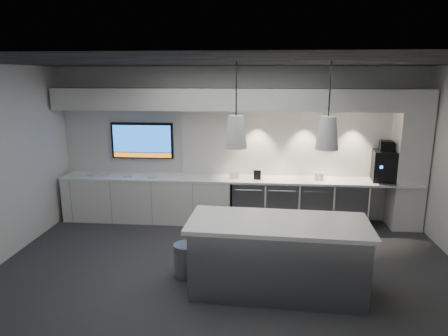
# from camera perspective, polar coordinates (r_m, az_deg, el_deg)

# --- Properties ---
(floor) EXTENTS (7.00, 7.00, 0.00)m
(floor) POSITION_cam_1_polar(r_m,az_deg,el_deg) (6.00, 0.46, -15.09)
(floor) COLOR #2D2D30
(floor) RESTS_ON ground
(ceiling) EXTENTS (7.00, 7.00, 0.00)m
(ceiling) POSITION_cam_1_polar(r_m,az_deg,el_deg) (5.29, 0.52, 14.89)
(ceiling) COLOR black
(ceiling) RESTS_ON wall_back
(wall_back) EXTENTS (7.00, 0.00, 7.00)m
(wall_back) POSITION_cam_1_polar(r_m,az_deg,el_deg) (7.89, 1.90, 3.38)
(wall_back) COLOR silver
(wall_back) RESTS_ON floor
(wall_front) EXTENTS (7.00, 0.00, 7.00)m
(wall_front) POSITION_cam_1_polar(r_m,az_deg,el_deg) (3.10, -3.20, -12.43)
(wall_front) COLOR silver
(wall_front) RESTS_ON floor
(back_counter) EXTENTS (6.80, 0.65, 0.04)m
(back_counter) POSITION_cam_1_polar(r_m,az_deg,el_deg) (7.71, 1.74, -1.58)
(back_counter) COLOR white
(back_counter) RESTS_ON left_base_cabinets
(left_base_cabinets) EXTENTS (3.30, 0.63, 0.86)m
(left_base_cabinets) POSITION_cam_1_polar(r_m,az_deg,el_deg) (8.12, -10.75, -4.35)
(left_base_cabinets) COLOR white
(left_base_cabinets) RESTS_ON floor
(fridge_unit_a) EXTENTS (0.60, 0.61, 0.85)m
(fridge_unit_a) POSITION_cam_1_polar(r_m,az_deg,el_deg) (7.83, 3.55, -4.84)
(fridge_unit_a) COLOR gray
(fridge_unit_a) RESTS_ON floor
(fridge_unit_b) EXTENTS (0.60, 0.61, 0.85)m
(fridge_unit_b) POSITION_cam_1_polar(r_m,az_deg,el_deg) (7.84, 8.17, -4.92)
(fridge_unit_b) COLOR gray
(fridge_unit_b) RESTS_ON floor
(fridge_unit_c) EXTENTS (0.60, 0.61, 0.85)m
(fridge_unit_c) POSITION_cam_1_polar(r_m,az_deg,el_deg) (7.90, 12.75, -4.97)
(fridge_unit_c) COLOR gray
(fridge_unit_c) RESTS_ON floor
(fridge_unit_d) EXTENTS (0.60, 0.61, 0.85)m
(fridge_unit_d) POSITION_cam_1_polar(r_m,az_deg,el_deg) (8.02, 17.24, -4.99)
(fridge_unit_d) COLOR gray
(fridge_unit_d) RESTS_ON floor
(backsplash) EXTENTS (4.60, 0.03, 1.30)m
(backsplash) POSITION_cam_1_polar(r_m,az_deg,el_deg) (7.90, 10.64, 3.53)
(backsplash) COLOR white
(backsplash) RESTS_ON wall_back
(soffit) EXTENTS (6.90, 0.60, 0.40)m
(soffit) POSITION_cam_1_polar(r_m,az_deg,el_deg) (7.49, 1.83, 9.79)
(soffit) COLOR white
(soffit) RESTS_ON wall_back
(column) EXTENTS (0.55, 0.55, 2.60)m
(column) POSITION_cam_1_polar(r_m,az_deg,el_deg) (8.12, 24.94, 0.99)
(column) COLOR white
(column) RESTS_ON floor
(wall_tv) EXTENTS (1.25, 0.07, 0.72)m
(wall_tv) POSITION_cam_1_polar(r_m,az_deg,el_deg) (8.16, -11.59, 3.86)
(wall_tv) COLOR black
(wall_tv) RESTS_ON wall_back
(island) EXTENTS (2.39, 1.11, 0.99)m
(island) POSITION_cam_1_polar(r_m,az_deg,el_deg) (5.45, 7.61, -12.40)
(island) COLOR gray
(island) RESTS_ON floor
(bin) EXTENTS (0.43, 0.43, 0.49)m
(bin) POSITION_cam_1_polar(r_m,az_deg,el_deg) (5.90, -5.44, -13.00)
(bin) COLOR gray
(bin) RESTS_ON floor
(coffee_machine) EXTENTS (0.48, 0.64, 0.76)m
(coffee_machine) POSITION_cam_1_polar(r_m,az_deg,el_deg) (8.00, 21.95, 0.46)
(coffee_machine) COLOR black
(coffee_machine) RESTS_ON back_counter
(sign_black) EXTENTS (0.14, 0.04, 0.18)m
(sign_black) POSITION_cam_1_polar(r_m,az_deg,el_deg) (7.59, 4.78, -0.99)
(sign_black) COLOR black
(sign_black) RESTS_ON back_counter
(sign_white) EXTENTS (0.18, 0.08, 0.14)m
(sign_white) POSITION_cam_1_polar(r_m,az_deg,el_deg) (7.61, 1.49, -1.07)
(sign_white) COLOR white
(sign_white) RESTS_ON back_counter
(cup_cluster) EXTENTS (0.17, 0.17, 0.14)m
(cup_cluster) POSITION_cam_1_polar(r_m,az_deg,el_deg) (7.75, 13.41, -1.15)
(cup_cluster) COLOR silver
(cup_cluster) RESTS_ON back_counter
(tray_a) EXTENTS (0.17, 0.17, 0.02)m
(tray_a) POSITION_cam_1_polar(r_m,az_deg,el_deg) (8.28, -18.36, -0.98)
(tray_a) COLOR #B7B7B7
(tray_a) RESTS_ON back_counter
(tray_b) EXTENTS (0.19, 0.19, 0.02)m
(tray_b) POSITION_cam_1_polar(r_m,az_deg,el_deg) (8.21, -16.64, -0.99)
(tray_b) COLOR #B7B7B7
(tray_b) RESTS_ON back_counter
(tray_c) EXTENTS (0.19, 0.19, 0.02)m
(tray_c) POSITION_cam_1_polar(r_m,az_deg,el_deg) (8.04, -13.56, -1.09)
(tray_c) COLOR #B7B7B7
(tray_c) RESTS_ON back_counter
(tray_d) EXTENTS (0.18, 0.18, 0.02)m
(tray_d) POSITION_cam_1_polar(r_m,az_deg,el_deg) (7.87, -10.15, -1.23)
(tray_d) COLOR #B7B7B7
(tray_d) RESTS_ON back_counter
(pendant_left) EXTENTS (0.28, 0.28, 1.11)m
(pendant_left) POSITION_cam_1_polar(r_m,az_deg,el_deg) (4.97, 1.72, 5.20)
(pendant_left) COLOR white
(pendant_left) RESTS_ON ceiling
(pendant_right) EXTENTS (0.28, 0.28, 1.11)m
(pendant_right) POSITION_cam_1_polar(r_m,az_deg,el_deg) (5.03, 14.56, 4.89)
(pendant_right) COLOR white
(pendant_right) RESTS_ON ceiling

